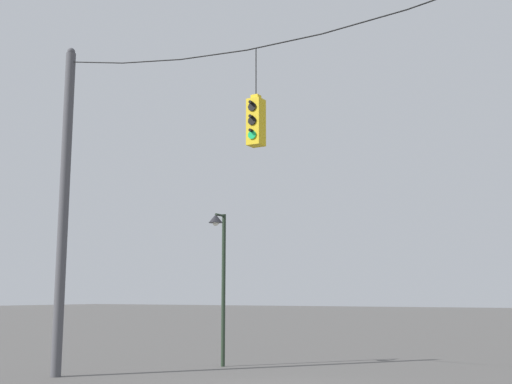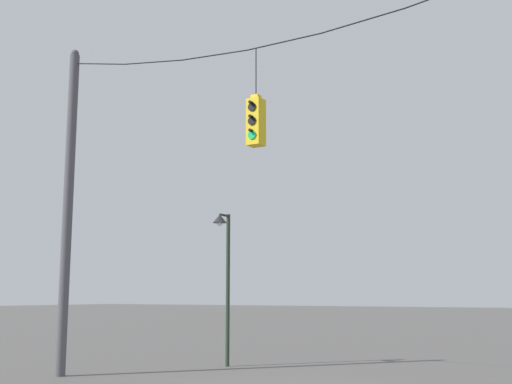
{
  "view_description": "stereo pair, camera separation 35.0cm",
  "coord_description": "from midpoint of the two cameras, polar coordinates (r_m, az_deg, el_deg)",
  "views": [
    {
      "loc": [
        6.35,
        -12.35,
        2.12
      ],
      "look_at": [
        -0.72,
        0.12,
        4.42
      ],
      "focal_mm": 45.0,
      "sensor_mm": 36.0,
      "label": 1
    },
    {
      "loc": [
        6.65,
        -12.17,
        2.12
      ],
      "look_at": [
        -0.72,
        0.12,
        4.42
      ],
      "focal_mm": 45.0,
      "sensor_mm": 36.0,
      "label": 2
    }
  ],
  "objects": [
    {
      "name": "span_wire",
      "position": [
        15.21,
        1.74,
        14.07
      ],
      "size": [
        13.49,
        0.03,
        0.81
      ],
      "color": "black"
    },
    {
      "name": "traffic_light_near_left_pole",
      "position": [
        14.85,
        -0.69,
        6.29
      ],
      "size": [
        0.34,
        0.46,
        2.35
      ],
      "color": "yellow"
    },
    {
      "name": "street_lamp",
      "position": [
        19.64,
        -3.74,
        -5.74
      ],
      "size": [
        0.43,
        0.75,
        4.59
      ],
      "color": "#233323",
      "rests_on": "ground_plane"
    },
    {
      "name": "utility_pole_left",
      "position": [
        18.28,
        -17.25,
        -1.21
      ],
      "size": [
        0.27,
        0.27,
        9.04
      ],
      "color": "#4C4C51",
      "rests_on": "ground_plane"
    }
  ]
}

